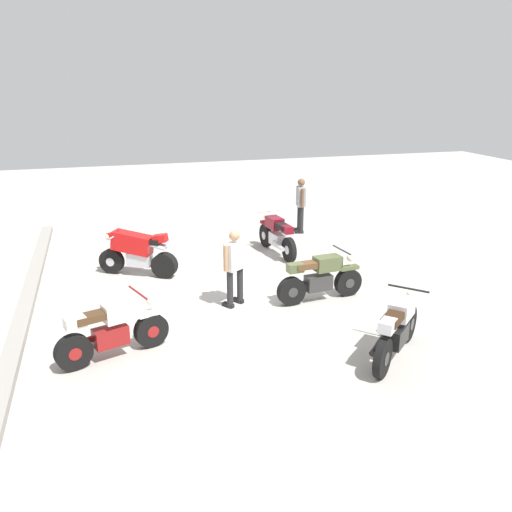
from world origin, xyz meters
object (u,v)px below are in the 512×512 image
(motorcycle_cream_vintage, at_px, (112,331))
(person_in_white_shirt, at_px, (235,264))
(motorcycle_maroon_cruiser, at_px, (277,235))
(motorcycle_red_sportbike, at_px, (137,251))
(motorcycle_silver_cruiser, at_px, (397,329))
(motorcycle_olive_vintage, at_px, (320,278))
(person_in_gray_shirt, at_px, (301,202))

(motorcycle_cream_vintage, bearing_deg, person_in_white_shirt, 12.31)
(motorcycle_maroon_cruiser, bearing_deg, motorcycle_red_sportbike, 92.76)
(motorcycle_red_sportbike, bearing_deg, motorcycle_silver_cruiser, 155.29)
(motorcycle_olive_vintage, xyz_separation_m, motorcycle_silver_cruiser, (-2.65, -0.25, 0.03))
(motorcycle_olive_vintage, height_order, person_in_gray_shirt, person_in_gray_shirt)
(motorcycle_maroon_cruiser, height_order, person_in_white_shirt, person_in_white_shirt)
(motorcycle_silver_cruiser, distance_m, person_in_white_shirt, 3.54)
(motorcycle_silver_cruiser, bearing_deg, person_in_gray_shirt, 37.83)
(motorcycle_maroon_cruiser, height_order, motorcycle_cream_vintage, motorcycle_maroon_cruiser)
(motorcycle_cream_vintage, relative_size, motorcycle_olive_vintage, 0.97)
(motorcycle_maroon_cruiser, relative_size, person_in_gray_shirt, 1.28)
(motorcycle_silver_cruiser, relative_size, person_in_gray_shirt, 0.99)
(motorcycle_olive_vintage, bearing_deg, person_in_white_shirt, 166.42)
(motorcycle_cream_vintage, distance_m, motorcycle_olive_vintage, 4.46)
(motorcycle_red_sportbike, relative_size, person_in_white_shirt, 1.12)
(motorcycle_maroon_cruiser, relative_size, motorcycle_silver_cruiser, 1.29)
(person_in_gray_shirt, bearing_deg, motorcycle_olive_vintage, 83.64)
(motorcycle_cream_vintage, height_order, person_in_white_shirt, person_in_white_shirt)
(motorcycle_cream_vintage, bearing_deg, motorcycle_silver_cruiser, -36.04)
(motorcycle_cream_vintage, bearing_deg, person_in_gray_shirt, 28.54)
(motorcycle_cream_vintage, bearing_deg, motorcycle_olive_vintage, -2.42)
(motorcycle_red_sportbike, xyz_separation_m, person_in_white_shirt, (-2.40, -1.78, 0.31))
(motorcycle_maroon_cruiser, xyz_separation_m, person_in_white_shirt, (-3.02, 1.92, 0.38))
(motorcycle_cream_vintage, xyz_separation_m, motorcycle_olive_vintage, (1.31, -4.26, 0.00))
(motorcycle_red_sportbike, distance_m, motorcycle_silver_cruiser, 6.51)
(motorcycle_olive_vintage, bearing_deg, motorcycle_red_sportbike, 137.29)
(person_in_gray_shirt, bearing_deg, motorcycle_cream_vintage, 58.30)
(person_in_gray_shirt, bearing_deg, person_in_white_shirt, 66.25)
(motorcycle_red_sportbike, xyz_separation_m, person_in_gray_shirt, (2.50, -5.08, 0.33))
(motorcycle_silver_cruiser, xyz_separation_m, person_in_gray_shirt, (7.79, -1.28, 0.41))
(person_in_white_shirt, bearing_deg, motorcycle_olive_vintage, -132.63)
(motorcycle_red_sportbike, relative_size, motorcycle_cream_vintage, 0.95)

